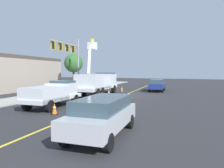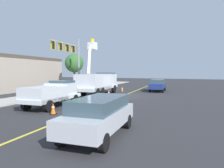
{
  "view_description": "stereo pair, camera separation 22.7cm",
  "coord_description": "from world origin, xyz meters",
  "views": [
    {
      "loc": [
        -22.45,
        -9.37,
        2.83
      ],
      "look_at": [
        -1.25,
        0.94,
        1.4
      ],
      "focal_mm": 33.23,
      "sensor_mm": 36.0,
      "label": 1
    },
    {
      "loc": [
        -22.35,
        -9.57,
        2.83
      ],
      "look_at": [
        -1.25,
        0.94,
        1.4
      ],
      "focal_mm": 33.23,
      "sensor_mm": 36.0,
      "label": 2
    }
  ],
  "objects": [
    {
      "name": "ground",
      "position": [
        0.0,
        0.0,
        0.0
      ],
      "size": [
        120.0,
        120.0,
        0.0
      ],
      "primitive_type": "plane",
      "color": "#2D2D30"
    },
    {
      "name": "sidewalk_far_side",
      "position": [
        -1.13,
        8.74,
        0.06
      ],
      "size": [
        59.96,
        11.29,
        0.12
      ],
      "primitive_type": "cube",
      "rotation": [
        0.0,
        0.0,
        0.13
      ],
      "color": "#B2ADA3",
      "rests_on": "ground"
    },
    {
      "name": "lane_centre_stripe",
      "position": [
        0.0,
        0.0,
        0.0
      ],
      "size": [
        49.6,
        6.59,
        0.01
      ],
      "primitive_type": "cube",
      "rotation": [
        0.0,
        0.0,
        0.13
      ],
      "color": "yellow",
      "rests_on": "ground"
    },
    {
      "name": "utility_bucket_truck",
      "position": [
        -0.59,
        3.19,
        1.6
      ],
      "size": [
        8.45,
        3.53,
        6.89
      ],
      "color": "silver",
      "rests_on": "ground"
    },
    {
      "name": "service_pickup_truck",
      "position": [
        -9.85,
        1.97,
        1.12
      ],
      "size": [
        5.82,
        2.8,
        2.06
      ],
      "color": "silver",
      "rests_on": "ground"
    },
    {
      "name": "passing_minivan",
      "position": [
        6.87,
        -2.29,
        0.97
      ],
      "size": [
        5.0,
        2.5,
        1.69
      ],
      "color": "navy",
      "rests_on": "ground"
    },
    {
      "name": "trailing_sedan",
      "position": [
        -14.55,
        -5.07,
        0.97
      ],
      "size": [
        5.0,
        2.5,
        1.69
      ],
      "color": "silver",
      "rests_on": "ground"
    },
    {
      "name": "traffic_cone_leading",
      "position": [
        -11.96,
        -0.05,
        0.38
      ],
      "size": [
        0.4,
        0.4,
        0.77
      ],
      "color": "black",
      "rests_on": "ground"
    },
    {
      "name": "traffic_cone_mid_front",
      "position": [
        -6.54,
        0.25,
        0.39
      ],
      "size": [
        0.4,
        0.4,
        0.79
      ],
      "color": "black",
      "rests_on": "ground"
    },
    {
      "name": "traffic_cone_mid_rear",
      "position": [
        -1.86,
        1.05,
        0.39
      ],
      "size": [
        0.4,
        0.4,
        0.8
      ],
      "color": "black",
      "rests_on": "ground"
    },
    {
      "name": "traffic_cone_trailing",
      "position": [
        3.97,
        1.97,
        0.38
      ],
      "size": [
        0.4,
        0.4,
        0.77
      ],
      "color": "black",
      "rests_on": "ground"
    },
    {
      "name": "traffic_signal_mast",
      "position": [
        0.1,
        7.87,
        5.23
      ],
      "size": [
        7.06,
        1.2,
        7.51
      ],
      "color": "gray",
      "rests_on": "ground"
    },
    {
      "name": "street_tree_right",
      "position": [
        5.78,
        11.47,
        4.18
      ],
      "size": [
        3.08,
        3.08,
        5.75
      ],
      "color": "brown",
      "rests_on": "ground"
    }
  ]
}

